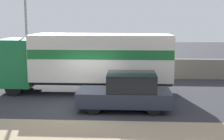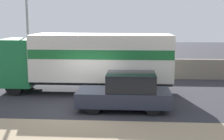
# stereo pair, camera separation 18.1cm
# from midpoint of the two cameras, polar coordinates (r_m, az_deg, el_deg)

# --- Properties ---
(ground_plane) EXTENTS (80.00, 80.00, 0.00)m
(ground_plane) POSITION_cam_midpoint_polar(r_m,az_deg,el_deg) (13.81, -4.57, -7.00)
(ground_plane) COLOR #2D2D33
(stone_wall_backdrop) EXTENTS (60.00, 0.35, 1.30)m
(stone_wall_backdrop) POSITION_cam_midpoint_polar(r_m,az_deg,el_deg) (20.66, -1.65, 0.35)
(stone_wall_backdrop) COLOR gray
(stone_wall_backdrop) RESTS_ON ground_plane
(street_lamp) EXTENTS (0.56, 0.28, 8.02)m
(street_lamp) POSITION_cam_midpoint_polar(r_m,az_deg,el_deg) (20.37, -15.09, 10.99)
(street_lamp) COLOR gray
(street_lamp) RESTS_ON ground_plane
(box_truck) EXTENTS (8.90, 2.61, 3.09)m
(box_truck) POSITION_cam_midpoint_polar(r_m,az_deg,el_deg) (16.43, -3.79, 2.17)
(box_truck) COLOR #196B38
(box_truck) RESTS_ON ground_plane
(car_hatchback) EXTENTS (3.97, 1.81, 1.60)m
(car_hatchback) POSITION_cam_midpoint_polar(r_m,az_deg,el_deg) (13.42, 2.98, -4.04)
(car_hatchback) COLOR #282D3D
(car_hatchback) RESTS_ON ground_plane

